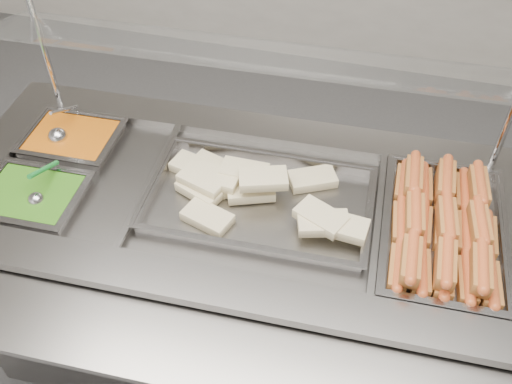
% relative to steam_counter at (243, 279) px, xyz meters
% --- Properties ---
extents(steam_counter, '(1.76, 0.83, 0.83)m').
position_rel_steam_counter_xyz_m(steam_counter, '(0.00, 0.00, 0.00)').
color(steam_counter, slate).
rests_on(steam_counter, ground).
extents(tray_rail, '(1.66, 0.41, 0.05)m').
position_rel_steam_counter_xyz_m(tray_rail, '(0.02, -0.47, 0.37)').
color(tray_rail, gray).
rests_on(tray_rail, steam_counter).
extents(sneeze_guard, '(1.53, 0.33, 0.40)m').
position_rel_steam_counter_xyz_m(sneeze_guard, '(-0.01, 0.20, 0.75)').
color(sneeze_guard, '#BDBCC1').
rests_on(sneeze_guard, steam_counter).
extents(pan_hotdogs, '(0.33, 0.52, 0.09)m').
position_rel_steam_counter_xyz_m(pan_hotdogs, '(0.57, 0.02, 0.38)').
color(pan_hotdogs, gray).
rests_on(pan_hotdogs, steam_counter).
extents(pan_wraps, '(0.64, 0.39, 0.06)m').
position_rel_steam_counter_xyz_m(pan_wraps, '(0.06, 0.00, 0.39)').
color(pan_wraps, gray).
rests_on(pan_wraps, steam_counter).
extents(pan_beans, '(0.28, 0.23, 0.09)m').
position_rel_steam_counter_xyz_m(pan_beans, '(-0.60, 0.11, 0.38)').
color(pan_beans, gray).
rests_on(pan_beans, steam_counter).
extents(pan_peas, '(0.28, 0.23, 0.09)m').
position_rel_steam_counter_xyz_m(pan_peas, '(-0.59, -0.16, 0.38)').
color(pan_peas, gray).
rests_on(pan_peas, steam_counter).
extents(hotdogs_in_buns, '(0.30, 0.48, 0.11)m').
position_rel_steam_counter_xyz_m(hotdogs_in_buns, '(0.57, 0.01, 0.42)').
color(hotdogs_in_buns, '#954F1F').
rests_on(hotdogs_in_buns, pan_hotdogs).
extents(tortilla_wraps, '(0.62, 0.35, 0.09)m').
position_rel_steam_counter_xyz_m(tortilla_wraps, '(0.02, 0.02, 0.42)').
color(tortilla_wraps, '#D1BC8C').
rests_on(tortilla_wraps, pan_wraps).
extents(ladle, '(0.06, 0.18, 0.13)m').
position_rel_steam_counter_xyz_m(ladle, '(-0.63, 0.10, 0.42)').
color(ladle, '#B8B7BC').
rests_on(ladle, pan_beans).
extents(serving_spoon, '(0.05, 0.17, 0.12)m').
position_rel_steam_counter_xyz_m(serving_spoon, '(-0.56, -0.16, 0.42)').
color(serving_spoon, '#B8B7BC').
rests_on(serving_spoon, pan_peas).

